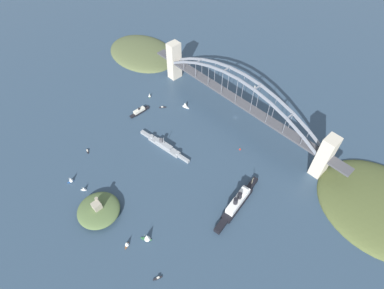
% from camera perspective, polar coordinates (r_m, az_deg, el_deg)
% --- Properties ---
extents(ground_plane, '(1400.00, 1400.00, 0.00)m').
position_cam_1_polar(ground_plane, '(412.24, 8.11, 5.03)').
color(ground_plane, '#2D4256').
extents(harbor_arch_bridge, '(305.72, 17.09, 67.07)m').
position_cam_1_polar(harbor_arch_bridge, '(392.03, 8.59, 8.19)').
color(harbor_arch_bridge, beige).
rests_on(harbor_arch_bridge, ground).
extents(headland_west_shore, '(131.65, 116.62, 21.73)m').
position_cam_1_polar(headland_west_shore, '(381.42, 31.90, -9.86)').
color(headland_west_shore, '#4C562D').
rests_on(headland_west_shore, ground).
extents(headland_east_shore, '(126.13, 92.24, 18.66)m').
position_cam_1_polar(headland_east_shore, '(533.90, -9.01, 16.45)').
color(headland_east_shore, '#515B38').
rests_on(headland_east_shore, ground).
extents(ocean_liner, '(19.10, 78.02, 20.12)m').
position_cam_1_polar(ocean_liner, '(325.05, 8.48, -10.60)').
color(ocean_liner, black).
rests_on(ocean_liner, ground).
extents(naval_cruiser, '(76.93, 14.31, 16.95)m').
position_cam_1_polar(naval_cruiser, '(372.19, -5.27, -0.16)').
color(naval_cruiser, gray).
rests_on(naval_cruiser, ground).
extents(harbor_ferry_steamer, '(6.24, 29.43, 8.25)m').
position_cam_1_polar(harbor_ferry_steamer, '(419.06, -9.76, 6.13)').
color(harbor_ferry_steamer, black).
rests_on(harbor_ferry_steamer, ground).
extents(fort_island_mid_harbor, '(43.65, 43.24, 18.72)m').
position_cam_1_polar(fort_island_mid_harbor, '(331.91, -16.99, -11.57)').
color(fort_island_mid_harbor, '#4C6038').
rests_on(fort_island_mid_harbor, ground).
extents(seaplane_taxiing_near_bridge, '(8.93, 9.58, 4.93)m').
position_cam_1_polar(seaplane_taxiing_near_bridge, '(458.66, 11.51, 10.15)').
color(seaplane_taxiing_near_bridge, '#B7B7B2').
rests_on(seaplane_taxiing_near_bridge, ground).
extents(small_boat_0, '(4.12, 8.36, 2.59)m').
position_cam_1_polar(small_boat_0, '(298.09, -6.39, -23.48)').
color(small_boat_0, black).
rests_on(small_boat_0, ground).
extents(small_boat_1, '(5.28, 5.61, 6.69)m').
position_cam_1_polar(small_boat_1, '(440.77, -7.92, 9.07)').
color(small_boat_1, '#2D6B3D').
rests_on(small_boat_1, ground).
extents(small_boat_2, '(8.14, 3.65, 2.26)m').
position_cam_1_polar(small_boat_2, '(388.55, -18.89, -1.16)').
color(small_boat_2, black).
rests_on(small_boat_2, ground).
extents(small_boat_3, '(10.10, 8.65, 10.54)m').
position_cam_1_polar(small_boat_3, '(308.58, -8.39, -16.72)').
color(small_boat_3, '#2D6B3D').
rests_on(small_boat_3, ground).
extents(small_boat_4, '(4.95, 7.58, 8.47)m').
position_cam_1_polar(small_boat_4, '(364.54, -21.67, -6.08)').
color(small_boat_4, '#234C8C').
rests_on(small_boat_4, ground).
extents(small_boat_5, '(5.83, 5.50, 6.23)m').
position_cam_1_polar(small_boat_5, '(353.69, -19.53, -7.77)').
color(small_boat_5, silver).
rests_on(small_boat_5, ground).
extents(small_boat_6, '(5.38, 6.78, 7.34)m').
position_cam_1_polar(small_boat_6, '(310.88, -12.08, -17.62)').
color(small_boat_6, brown).
rests_on(small_boat_6, ground).
extents(small_boat_7, '(6.75, 8.08, 2.16)m').
position_cam_1_polar(small_boat_7, '(423.31, -5.51, 6.92)').
color(small_boat_7, black).
rests_on(small_boat_7, ground).
extents(small_boat_8, '(10.16, 6.78, 9.25)m').
position_cam_1_polar(small_boat_8, '(419.91, -1.29, 7.39)').
color(small_boat_8, silver).
rests_on(small_boat_8, ground).
extents(channel_marker_buoy, '(2.20, 2.20, 2.75)m').
position_cam_1_polar(channel_marker_buoy, '(373.88, 8.93, -0.82)').
color(channel_marker_buoy, red).
rests_on(channel_marker_buoy, ground).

